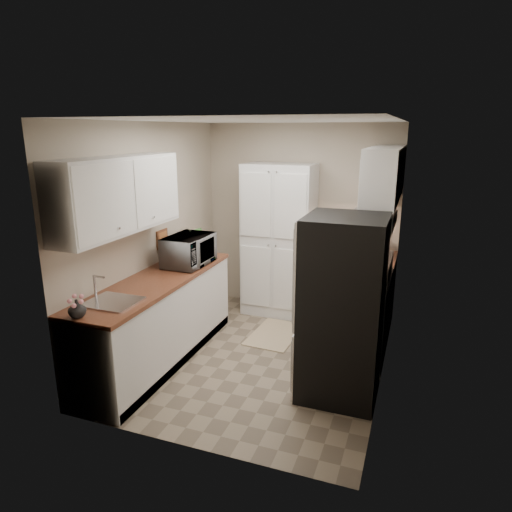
# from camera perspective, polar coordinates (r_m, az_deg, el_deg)

# --- Properties ---
(ground) EXTENTS (3.20, 3.20, 0.00)m
(ground) POSITION_cam_1_polar(r_m,az_deg,el_deg) (5.16, 0.47, -12.38)
(ground) COLOR #7A6B56
(ground) RESTS_ON ground
(room_shell) EXTENTS (2.64, 3.24, 2.52)m
(room_shell) POSITION_cam_1_polar(r_m,az_deg,el_deg) (4.62, 0.26, 5.71)
(room_shell) COLOR #B5A792
(room_shell) RESTS_ON ground
(pantry_cabinet) EXTENTS (0.90, 0.55, 2.00)m
(pantry_cabinet) POSITION_cam_1_polar(r_m,az_deg,el_deg) (6.04, 2.88, 1.96)
(pantry_cabinet) COLOR silver
(pantry_cabinet) RESTS_ON ground
(base_cabinet_left) EXTENTS (0.60, 2.30, 0.88)m
(base_cabinet_left) POSITION_cam_1_polar(r_m,az_deg,el_deg) (5.02, -12.04, -8.02)
(base_cabinet_left) COLOR silver
(base_cabinet_left) RESTS_ON ground
(countertop_left) EXTENTS (0.63, 2.33, 0.04)m
(countertop_left) POSITION_cam_1_polar(r_m,az_deg,el_deg) (4.85, -12.35, -3.03)
(countertop_left) COLOR brown
(countertop_left) RESTS_ON base_cabinet_left
(base_cabinet_right) EXTENTS (0.60, 0.80, 0.88)m
(base_cabinet_right) POSITION_cam_1_polar(r_m,az_deg,el_deg) (5.85, 13.67, -4.64)
(base_cabinet_right) COLOR silver
(base_cabinet_right) RESTS_ON ground
(countertop_right) EXTENTS (0.63, 0.83, 0.04)m
(countertop_right) POSITION_cam_1_polar(r_m,az_deg,el_deg) (5.72, 13.96, -0.30)
(countertop_right) COLOR brown
(countertop_right) RESTS_ON base_cabinet_right
(electric_range) EXTENTS (0.71, 0.78, 1.13)m
(electric_range) POSITION_cam_1_polar(r_m,az_deg,el_deg) (5.10, 12.44, -7.17)
(electric_range) COLOR #B7B7BC
(electric_range) RESTS_ON ground
(refrigerator) EXTENTS (0.70, 0.72, 1.70)m
(refrigerator) POSITION_cam_1_polar(r_m,az_deg,el_deg) (4.23, 10.75, -6.47)
(refrigerator) COLOR #B7B7BC
(refrigerator) RESTS_ON ground
(microwave) EXTENTS (0.42, 0.62, 0.34)m
(microwave) POSITION_cam_1_polar(r_m,az_deg,el_deg) (5.23, -8.39, 0.71)
(microwave) COLOR #AEAEB3
(microwave) RESTS_ON countertop_left
(wine_bottle) EXTENTS (0.08, 0.08, 0.33)m
(wine_bottle) POSITION_cam_1_polar(r_m,az_deg,el_deg) (5.43, -8.19, 1.20)
(wine_bottle) COLOR black
(wine_bottle) RESTS_ON countertop_left
(flower_vase) EXTENTS (0.19, 0.19, 0.15)m
(flower_vase) POSITION_cam_1_polar(r_m,az_deg,el_deg) (4.05, -21.47, -6.13)
(flower_vase) COLOR silver
(flower_vase) RESTS_ON countertop_left
(cutting_board) EXTENTS (0.08, 0.26, 0.33)m
(cutting_board) POSITION_cam_1_polar(r_m,az_deg,el_deg) (5.59, -7.55, 1.62)
(cutting_board) COLOR #448D38
(cutting_board) RESTS_ON countertop_left
(toaster_oven) EXTENTS (0.45, 0.51, 0.24)m
(toaster_oven) POSITION_cam_1_polar(r_m,az_deg,el_deg) (5.69, 14.08, 1.09)
(toaster_oven) COLOR #B4B4B9
(toaster_oven) RESTS_ON countertop_right
(fruit_basket) EXTENTS (0.34, 0.34, 0.12)m
(fruit_basket) POSITION_cam_1_polar(r_m,az_deg,el_deg) (5.62, 14.43, 2.83)
(fruit_basket) COLOR #D57200
(fruit_basket) RESTS_ON toaster_oven
(kitchen_mat) EXTENTS (0.57, 0.87, 0.01)m
(kitchen_mat) POSITION_cam_1_polar(r_m,az_deg,el_deg) (5.64, 2.38, -9.74)
(kitchen_mat) COLOR tan
(kitchen_mat) RESTS_ON ground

